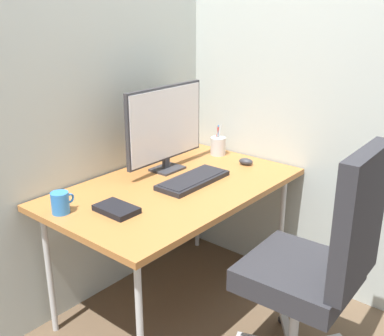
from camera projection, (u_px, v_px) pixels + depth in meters
ground_plane at (176, 301)px, 2.62m from camera, size 8.00×8.00×0.00m
wall_back at (112, 40)px, 2.40m from camera, size 2.65×0.04×2.80m
wall_side_right at (284, 38)px, 2.52m from camera, size 0.04×2.13×2.80m
desk at (175, 193)px, 2.40m from camera, size 1.30×0.79×0.70m
office_chair at (321, 259)px, 1.95m from camera, size 0.53×0.55×1.08m
monitor at (165, 126)px, 2.52m from camera, size 0.56×0.13×0.46m
keyboard at (193, 180)px, 2.42m from camera, size 0.42×0.17×0.03m
mouse at (246, 162)px, 2.68m from camera, size 0.07×0.09×0.04m
pen_holder at (218, 146)px, 2.84m from camera, size 0.09×0.09×0.19m
notebook at (116, 209)px, 2.08m from camera, size 0.13×0.19×0.03m
coffee_mug at (61, 203)px, 2.06m from camera, size 0.11×0.08×0.10m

